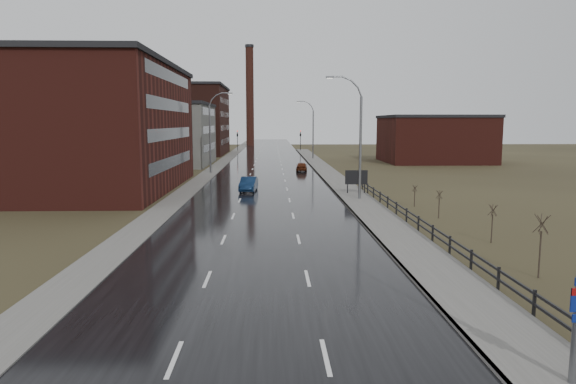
{
  "coord_description": "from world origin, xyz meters",
  "views": [
    {
      "loc": [
        0.68,
        -10.81,
        7.17
      ],
      "look_at": [
        1.65,
        19.91,
        3.0
      ],
      "focal_mm": 32.0,
      "sensor_mm": 36.0,
      "label": 1
    }
  ],
  "objects": [
    {
      "name": "car_near",
      "position": [
        -1.75,
        42.49,
        0.74
      ],
      "size": [
        1.9,
        4.61,
        1.48
      ],
      "primitive_type": "imported",
      "rotation": [
        0.0,
        0.0,
        -0.07
      ],
      "color": "#0D2141",
      "rests_on": "ground"
    },
    {
      "name": "sidewalk_right",
      "position": [
        8.6,
        35.0,
        0.09
      ],
      "size": [
        3.2,
        180.0,
        0.18
      ],
      "primitive_type": "cube",
      "color": "#595651",
      "rests_on": "ground"
    },
    {
      "name": "warehouse_far",
      "position": [
        -22.99,
        108.0,
        7.76
      ],
      "size": [
        26.52,
        24.48,
        15.5
      ],
      "color": "#331611",
      "rests_on": "ground"
    },
    {
      "name": "road",
      "position": [
        0.0,
        60.0,
        0.03
      ],
      "size": [
        14.0,
        300.0,
        0.06
      ],
      "primitive_type": "cube",
      "color": "black",
      "rests_on": "ground"
    },
    {
      "name": "warehouse_mid",
      "position": [
        -17.99,
        78.0,
        5.26
      ],
      "size": [
        16.32,
        20.4,
        10.5
      ],
      "color": "slate",
      "rests_on": "ground"
    },
    {
      "name": "shrub_e",
      "position": [
        13.24,
        26.86,
        1.13
      ],
      "size": [
        0.51,
        0.53,
        2.13
      ],
      "color": "#382D23",
      "rests_on": "ground"
    },
    {
      "name": "traffic_light_right",
      "position": [
        8.0,
        120.0,
        4.6
      ],
      "size": [
        0.58,
        2.73,
        5.3
      ],
      "color": "black",
      "rests_on": "ground"
    },
    {
      "name": "guardrail",
      "position": [
        10.3,
        18.31,
        0.71
      ],
      "size": [
        0.1,
        53.05,
        1.1
      ],
      "color": "black",
      "rests_on": "ground"
    },
    {
      "name": "billboard",
      "position": [
        9.1,
        39.77,
        1.68
      ],
      "size": [
        2.25,
        0.17,
        2.47
      ],
      "color": "black",
      "rests_on": "ground"
    },
    {
      "name": "sidewalk_left",
      "position": [
        -8.2,
        60.0,
        0.06
      ],
      "size": [
        2.4,
        260.0,
        0.12
      ],
      "primitive_type": "cube",
      "color": "#595651",
      "rests_on": "ground"
    },
    {
      "name": "warehouse_near",
      "position": [
        -20.99,
        45.0,
        6.76
      ],
      "size": [
        22.44,
        28.56,
        13.5
      ],
      "color": "#471914",
      "rests_on": "ground"
    },
    {
      "name": "shrub_c",
      "position": [
        13.05,
        11.9,
        1.6
      ],
      "size": [
        0.7,
        0.74,
        3.0
      ],
      "color": "#382D23",
      "rests_on": "ground"
    },
    {
      "name": "streetlight_right_mid",
      "position": [
        8.5,
        36.0,
        5.84
      ],
      "size": [
        3.36,
        0.28,
        11.35
      ],
      "color": "slate",
      "rests_on": "ground"
    },
    {
      "name": "shrub_d",
      "position": [
        13.85,
        18.91,
        1.24
      ],
      "size": [
        0.55,
        0.58,
        2.34
      ],
      "color": "#382D23",
      "rests_on": "ground"
    },
    {
      "name": "car_far",
      "position": [
        5.09,
        64.63,
        0.67
      ],
      "size": [
        1.91,
        4.07,
        1.35
      ],
      "primitive_type": "imported",
      "rotation": [
        0.0,
        0.0,
        3.06
      ],
      "color": "#4F1E0D",
      "rests_on": "ground"
    },
    {
      "name": "curb_right",
      "position": [
        7.08,
        35.0,
        0.09
      ],
      "size": [
        0.16,
        180.0,
        0.18
      ],
      "primitive_type": "cube",
      "color": "slate",
      "rests_on": "ground"
    },
    {
      "name": "smokestack",
      "position": [
        -6.0,
        150.0,
        15.5
      ],
      "size": [
        2.7,
        2.7,
        30.7
      ],
      "color": "#331611",
      "rests_on": "ground"
    },
    {
      "name": "traffic_light_left",
      "position": [
        -8.0,
        120.0,
        4.6
      ],
      "size": [
        0.58,
        2.73,
        5.3
      ],
      "color": "black",
      "rests_on": "ground"
    },
    {
      "name": "shrub_f",
      "position": [
        12.91,
        32.29,
        0.99
      ],
      "size": [
        0.45,
        0.47,
        1.87
      ],
      "color": "#382D23",
      "rests_on": "ground"
    },
    {
      "name": "streetlight_right_far",
      "position": [
        8.5,
        90.0,
        5.84
      ],
      "size": [
        3.36,
        0.28,
        11.35
      ],
      "color": "slate",
      "rests_on": "ground"
    },
    {
      "name": "streetlight_left",
      "position": [
        -7.7,
        62.0,
        5.84
      ],
      "size": [
        3.36,
        0.28,
        11.35
      ],
      "color": "slate",
      "rests_on": "ground"
    },
    {
      "name": "building_right",
      "position": [
        30.3,
        82.0,
        4.26
      ],
      "size": [
        18.36,
        16.32,
        8.5
      ],
      "color": "#471914",
      "rests_on": "ground"
    }
  ]
}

